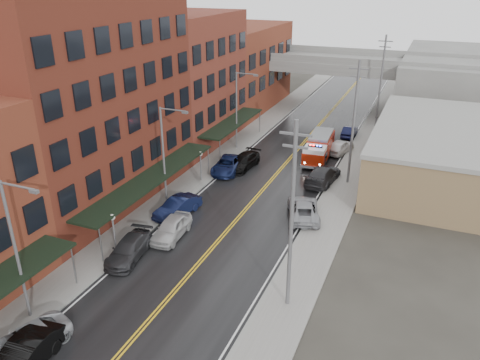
% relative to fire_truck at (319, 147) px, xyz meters
% --- Properties ---
extents(road, '(11.00, 160.00, 0.02)m').
position_rel_fire_truck_xyz_m(road, '(-2.96, -10.21, -1.46)').
color(road, black).
rests_on(road, ground).
extents(sidewalk_left, '(3.00, 160.00, 0.15)m').
position_rel_fire_truck_xyz_m(sidewalk_left, '(-10.26, -10.21, -1.39)').
color(sidewalk_left, slate).
rests_on(sidewalk_left, ground).
extents(sidewalk_right, '(3.00, 160.00, 0.15)m').
position_rel_fire_truck_xyz_m(sidewalk_right, '(4.34, -10.21, -1.39)').
color(sidewalk_right, slate).
rests_on(sidewalk_right, ground).
extents(curb_left, '(0.30, 160.00, 0.15)m').
position_rel_fire_truck_xyz_m(curb_left, '(-8.61, -10.21, -1.39)').
color(curb_left, gray).
rests_on(curb_left, ground).
extents(curb_right, '(0.30, 160.00, 0.15)m').
position_rel_fire_truck_xyz_m(curb_right, '(2.69, -10.21, -1.39)').
color(curb_right, gray).
rests_on(curb_right, ground).
extents(brick_building_b, '(9.00, 20.00, 18.00)m').
position_rel_fire_truck_xyz_m(brick_building_b, '(-16.26, -17.21, 7.53)').
color(brick_building_b, '#572017').
rests_on(brick_building_b, ground).
extents(brick_building_c, '(9.00, 15.00, 15.00)m').
position_rel_fire_truck_xyz_m(brick_building_c, '(-16.26, 0.29, 6.03)').
color(brick_building_c, brown).
rests_on(brick_building_c, ground).
extents(brick_building_far, '(9.00, 20.00, 12.00)m').
position_rel_fire_truck_xyz_m(brick_building_far, '(-16.26, 17.79, 4.53)').
color(brick_building_far, maroon).
rests_on(brick_building_far, ground).
extents(tan_building, '(14.00, 22.00, 5.00)m').
position_rel_fire_truck_xyz_m(tan_building, '(13.04, -0.21, 1.03)').
color(tan_building, olive).
rests_on(tan_building, ground).
extents(right_far_block, '(18.00, 30.00, 8.00)m').
position_rel_fire_truck_xyz_m(right_far_block, '(15.04, 29.79, 2.53)').
color(right_far_block, slate).
rests_on(right_far_block, ground).
extents(awning_1, '(2.60, 18.00, 3.09)m').
position_rel_fire_truck_xyz_m(awning_1, '(-10.45, -17.21, 1.52)').
color(awning_1, black).
rests_on(awning_1, ground).
extents(awning_2, '(2.60, 13.00, 3.09)m').
position_rel_fire_truck_xyz_m(awning_2, '(-10.45, 0.29, 1.52)').
color(awning_2, black).
rests_on(awning_2, ground).
extents(globe_lamp_1, '(0.44, 0.44, 3.12)m').
position_rel_fire_truck_xyz_m(globe_lamp_1, '(-9.36, -24.21, 0.85)').
color(globe_lamp_1, '#59595B').
rests_on(globe_lamp_1, ground).
extents(globe_lamp_2, '(0.44, 0.44, 3.12)m').
position_rel_fire_truck_xyz_m(globe_lamp_2, '(-9.36, -10.21, 0.85)').
color(globe_lamp_2, '#59595B').
rests_on(globe_lamp_2, ground).
extents(street_lamp_0, '(2.64, 0.22, 9.00)m').
position_rel_fire_truck_xyz_m(street_lamp_0, '(-9.51, -32.21, 3.72)').
color(street_lamp_0, '#59595B').
rests_on(street_lamp_0, ground).
extents(street_lamp_1, '(2.64, 0.22, 9.00)m').
position_rel_fire_truck_xyz_m(street_lamp_1, '(-9.51, -16.21, 3.72)').
color(street_lamp_1, '#59595B').
rests_on(street_lamp_1, ground).
extents(street_lamp_2, '(2.64, 0.22, 9.00)m').
position_rel_fire_truck_xyz_m(street_lamp_2, '(-9.51, -0.21, 3.72)').
color(street_lamp_2, '#59595B').
rests_on(street_lamp_2, ground).
extents(utility_pole_0, '(1.80, 0.24, 12.00)m').
position_rel_fire_truck_xyz_m(utility_pole_0, '(4.24, -25.21, 4.84)').
color(utility_pole_0, '#59595B').
rests_on(utility_pole_0, ground).
extents(utility_pole_1, '(1.80, 0.24, 12.00)m').
position_rel_fire_truck_xyz_m(utility_pole_1, '(4.24, -5.21, 4.84)').
color(utility_pole_1, '#59595B').
rests_on(utility_pole_1, ground).
extents(utility_pole_2, '(1.80, 0.24, 12.00)m').
position_rel_fire_truck_xyz_m(utility_pole_2, '(4.24, 14.79, 4.84)').
color(utility_pole_2, '#59595B').
rests_on(utility_pole_2, ground).
extents(overpass, '(40.00, 10.00, 7.50)m').
position_rel_fire_truck_xyz_m(overpass, '(-2.96, 21.79, 4.52)').
color(overpass, slate).
rests_on(overpass, ground).
extents(fire_truck, '(3.35, 7.54, 2.70)m').
position_rel_fire_truck_xyz_m(fire_truck, '(0.00, 0.00, 0.00)').
color(fire_truck, '#9C1A07').
rests_on(fire_truck, ground).
extents(parked_car_left_1, '(2.34, 5.24, 1.67)m').
position_rel_fire_truck_xyz_m(parked_car_left_1, '(-6.83, -35.51, -0.63)').
color(parked_car_left_1, black).
rests_on(parked_car_left_1, ground).
extents(parked_car_left_2, '(3.73, 5.33, 1.35)m').
position_rel_fire_truck_xyz_m(parked_car_left_2, '(-7.82, -34.41, -0.79)').
color(parked_car_left_2, '#A2A5AA').
rests_on(parked_car_left_2, ground).
extents(parked_car_left_3, '(2.76, 5.24, 1.45)m').
position_rel_fire_truck_xyz_m(parked_car_left_3, '(-7.96, -24.51, -0.74)').
color(parked_car_left_3, '#28292B').
rests_on(parked_car_left_3, ground).
extents(parked_car_left_4, '(2.19, 4.77, 1.59)m').
position_rel_fire_truck_xyz_m(parked_car_left_4, '(-6.60, -20.77, -0.67)').
color(parked_car_left_4, '#B2B2B2').
rests_on(parked_car_left_4, ground).
extents(parked_car_left_5, '(2.66, 4.93, 1.54)m').
position_rel_fire_truck_xyz_m(parked_car_left_5, '(-7.96, -17.41, -0.69)').
color(parked_car_left_5, '#0E1433').
rests_on(parked_car_left_5, ground).
extents(parked_car_left_6, '(3.00, 5.55, 1.48)m').
position_rel_fire_truck_xyz_m(parked_car_left_6, '(-7.90, -7.01, -0.73)').
color(parked_car_left_6, '#121D47').
rests_on(parked_car_left_6, ground).
extents(parked_car_left_7, '(2.51, 5.25, 1.48)m').
position_rel_fire_truck_xyz_m(parked_car_left_7, '(-6.76, -5.41, -0.73)').
color(parked_car_left_7, black).
rests_on(parked_car_left_7, ground).
extents(parked_car_right_0, '(4.14, 5.99, 1.52)m').
position_rel_fire_truck_xyz_m(parked_car_right_0, '(2.04, -13.67, -0.70)').
color(parked_car_right_0, gray).
rests_on(parked_car_right_0, ground).
extents(parked_car_right_1, '(2.91, 5.97, 1.67)m').
position_rel_fire_truck_xyz_m(parked_car_right_1, '(1.90, -6.01, -0.63)').
color(parked_car_right_1, '#242427').
rests_on(parked_car_right_1, ground).
extents(parked_car_right_2, '(2.89, 4.92, 1.57)m').
position_rel_fire_truck_xyz_m(parked_car_right_2, '(1.79, 3.00, -0.68)').
color(parked_car_right_2, white).
rests_on(parked_car_right_2, ground).
extents(parked_car_right_3, '(1.50, 4.14, 1.36)m').
position_rel_fire_truck_xyz_m(parked_car_right_3, '(1.72, 9.33, -0.79)').
color(parked_car_right_3, black).
rests_on(parked_car_right_3, ground).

